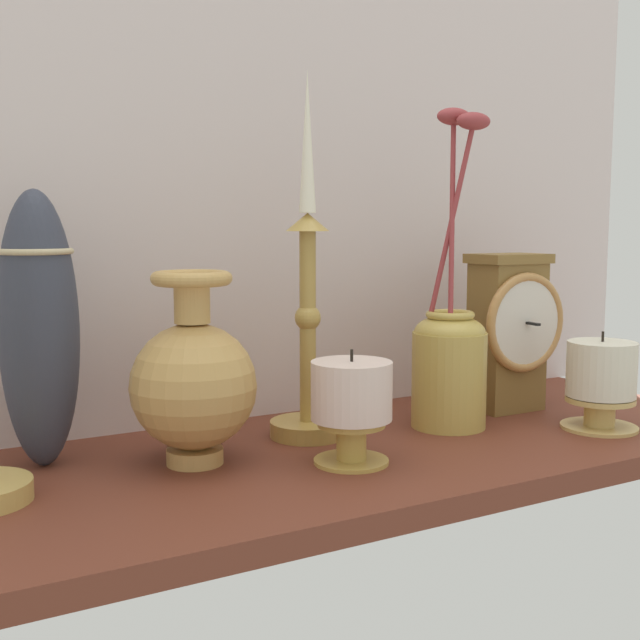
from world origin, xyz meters
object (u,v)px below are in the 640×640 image
(brass_vase_bulbous, at_px, (194,381))
(pillar_candle_front, at_px, (601,381))
(brass_vase_jar, at_px, (450,355))
(tall_ceramic_vase, at_px, (39,328))
(candlestick_tall_left, at_px, (308,324))
(pillar_candle_near_clock, at_px, (351,403))
(mantel_clock, at_px, (510,330))

(brass_vase_bulbous, distance_m, pillar_candle_front, 0.47)
(brass_vase_jar, bearing_deg, tall_ceramic_vase, 170.25)
(candlestick_tall_left, bearing_deg, brass_vase_bulbous, -166.50)
(brass_vase_bulbous, bearing_deg, pillar_candle_near_clock, -28.55)
(pillar_candle_front, bearing_deg, brass_vase_jar, 147.29)
(mantel_clock, distance_m, brass_vase_jar, 0.13)
(brass_vase_bulbous, distance_m, pillar_candle_near_clock, 0.16)
(mantel_clock, height_order, pillar_candle_front, mantel_clock)
(pillar_candle_near_clock, bearing_deg, candlestick_tall_left, 84.48)
(brass_vase_bulbous, height_order, pillar_candle_front, brass_vase_bulbous)
(mantel_clock, xyz_separation_m, tall_ceramic_vase, (-0.57, 0.05, 0.03))
(brass_vase_jar, relative_size, pillar_candle_front, 3.23)
(pillar_candle_near_clock, xyz_separation_m, tall_ceramic_vase, (-0.27, 0.14, 0.08))
(pillar_candle_near_clock, bearing_deg, brass_vase_jar, 20.62)
(mantel_clock, xyz_separation_m, brass_vase_bulbous, (-0.44, -0.02, -0.02))
(brass_vase_jar, bearing_deg, pillar_candle_front, -32.71)
(pillar_candle_front, distance_m, pillar_candle_near_clock, 0.33)
(candlestick_tall_left, bearing_deg, tall_ceramic_vase, 173.29)
(brass_vase_jar, bearing_deg, mantel_clock, 13.49)
(tall_ceramic_vase, bearing_deg, brass_vase_bulbous, -27.40)
(candlestick_tall_left, xyz_separation_m, brass_vase_bulbous, (-0.15, -0.04, -0.04))
(candlestick_tall_left, height_order, pillar_candle_front, candlestick_tall_left)
(candlestick_tall_left, bearing_deg, pillar_candle_front, -23.84)
(brass_vase_bulbous, height_order, tall_ceramic_vase, tall_ceramic_vase)
(mantel_clock, distance_m, candlestick_tall_left, 0.29)
(tall_ceramic_vase, bearing_deg, mantel_clock, -4.82)
(candlestick_tall_left, relative_size, brass_vase_bulbous, 2.09)
(pillar_candle_near_clock, relative_size, tall_ceramic_vase, 0.42)
(mantel_clock, height_order, pillar_candle_near_clock, mantel_clock)
(brass_vase_jar, xyz_separation_m, pillar_candle_near_clock, (-0.18, -0.07, -0.02))
(brass_vase_bulbous, distance_m, brass_vase_jar, 0.31)
(brass_vase_bulbous, xyz_separation_m, brass_vase_jar, (0.31, -0.01, 0.00))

